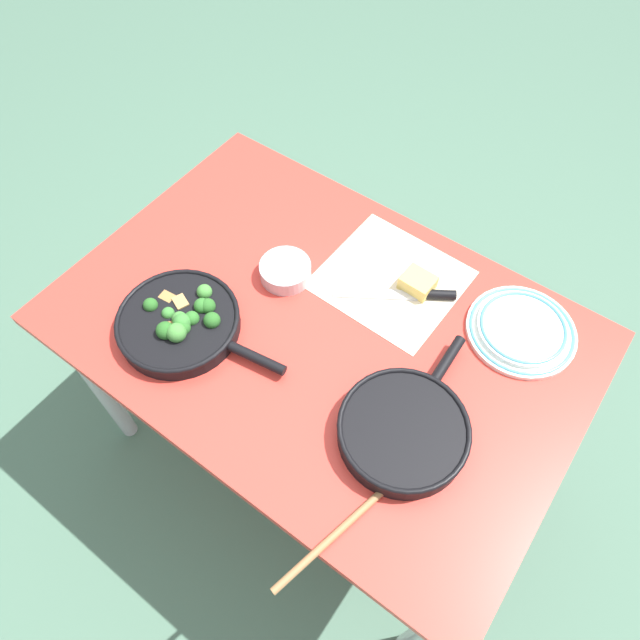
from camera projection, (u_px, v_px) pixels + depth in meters
ground_plane at (320, 439)px, 1.96m from camera, size 14.00×14.00×0.00m
dining_table_red at (320, 342)px, 1.42m from camera, size 1.23×0.84×0.73m
skillet_broccoli at (181, 322)px, 1.32m from camera, size 0.43×0.29×0.07m
skillet_eggs at (404, 430)px, 1.18m from camera, size 0.28×0.40×0.05m
wooden_spoon at (372, 501)px, 1.11m from camera, size 0.12×0.40×0.02m
parchment_sheet at (391, 279)px, 1.42m from camera, size 0.34×0.32×0.00m
grater_knife at (412, 294)px, 1.39m from camera, size 0.26×0.18×0.02m
cheese_block at (418, 283)px, 1.39m from camera, size 0.08×0.07×0.04m
dinner_plate_stack at (522, 329)px, 1.33m from camera, size 0.26×0.26×0.03m
prep_bowl_steel at (285, 271)px, 1.41m from camera, size 0.13×0.13×0.04m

